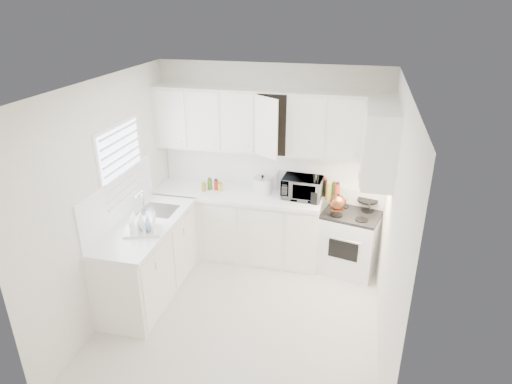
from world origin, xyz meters
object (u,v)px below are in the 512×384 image
(tea_kettle, at_px, (338,201))
(rice_cooker, at_px, (262,184))
(microwave, at_px, (302,185))
(dish_rack, at_px, (142,223))
(utensil_crock, at_px, (315,189))
(stove, at_px, (350,234))

(tea_kettle, bearing_deg, rice_cooker, 151.04)
(microwave, height_order, dish_rack, microwave)
(tea_kettle, height_order, utensil_crock, utensil_crock)
(tea_kettle, relative_size, utensil_crock, 0.61)
(stove, xyz_separation_m, rice_cooker, (-1.18, 0.10, 0.54))
(dish_rack, bearing_deg, microwave, 20.61)
(microwave, xyz_separation_m, utensil_crock, (0.18, -0.14, 0.03))
(stove, distance_m, tea_kettle, 0.57)
(microwave, distance_m, dish_rack, 2.07)
(utensil_crock, bearing_deg, microwave, 142.94)
(rice_cooker, xyz_separation_m, dish_rack, (-1.06, -1.36, -0.02))
(microwave, height_order, rice_cooker, microwave)
(microwave, bearing_deg, dish_rack, -136.31)
(tea_kettle, relative_size, rice_cooker, 0.97)
(utensil_crock, xyz_separation_m, dish_rack, (-1.77, -1.19, -0.09))
(tea_kettle, relative_size, microwave, 0.48)
(microwave, bearing_deg, tea_kettle, -22.04)
(stove, bearing_deg, microwave, -172.88)
(microwave, distance_m, utensil_crock, 0.23)
(stove, bearing_deg, utensil_crock, -158.89)
(rice_cooker, height_order, utensil_crock, utensil_crock)
(tea_kettle, bearing_deg, microwave, 139.89)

